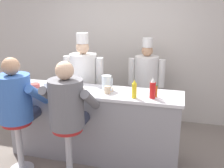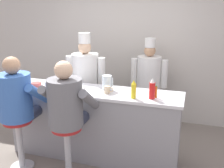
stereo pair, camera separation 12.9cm
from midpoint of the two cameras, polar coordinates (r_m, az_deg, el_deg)
name	(u,v)px [view 1 (the left image)]	position (r m, az deg, el deg)	size (l,w,h in m)	color
ground_plane	(88,166)	(3.80, -6.27, -17.33)	(20.00, 20.00, 0.00)	slate
wall_back	(120,48)	(5.02, 1.10, 7.77)	(10.00, 0.06, 2.70)	beige
diner_counter	(94,124)	(3.79, -4.89, -8.63)	(2.42, 0.59, 1.00)	gray
ketchup_bottle_red	(153,89)	(3.28, 7.74, -1.02)	(0.07, 0.07, 0.27)	red
mustard_bottle_yellow	(134,89)	(3.27, 3.74, -1.20)	(0.06, 0.06, 0.24)	yellow
hot_sauce_bottle_orange	(156,91)	(3.34, 8.53, -1.62)	(0.03, 0.03, 0.16)	orange
water_pitcher_clear	(107,83)	(3.60, -2.22, 0.29)	(0.15, 0.13, 0.20)	silver
breakfast_plate	(75,88)	(3.71, -9.05, -0.81)	(0.26, 0.26, 0.05)	white
cereal_bowl	(35,85)	(3.90, -17.37, -0.31)	(0.14, 0.14, 0.05)	#B24C47
coffee_mug_white	(47,86)	(3.77, -14.90, -0.38)	(0.13, 0.08, 0.09)	white
coffee_mug_tan	(108,90)	(3.45, -2.05, -1.28)	(0.13, 0.08, 0.10)	beige
diner_seated_blue	(16,101)	(3.54, -21.08, -3.52)	(0.64, 0.63, 1.53)	#B2B5BA
diner_seated_grey	(68,107)	(3.19, -10.76, -4.92)	(0.63, 0.62, 1.52)	#B2B5BA
cook_in_whites_near	(84,81)	(4.29, -7.05, 0.62)	(0.67, 0.43, 1.72)	#232328
cook_in_whites_far	(146,80)	(4.57, 6.63, 0.84)	(0.63, 0.40, 1.61)	#232328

